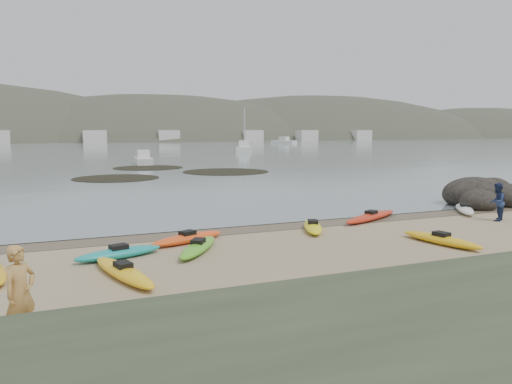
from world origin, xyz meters
name	(u,v)px	position (x,y,z in m)	size (l,w,h in m)	color
ground	(256,226)	(0.00, 0.00, 0.00)	(600.00, 600.00, 0.00)	tan
wet_sand	(259,227)	(0.00, -0.30, 0.00)	(60.00, 60.00, 0.00)	brown
water	(63,137)	(0.00, 300.00, 0.01)	(1200.00, 1200.00, 0.00)	slate
kayaks	(276,237)	(-0.48, -3.14, 0.17)	(23.07, 8.40, 0.34)	#5CBD25
person_west	(20,293)	(-8.93, -9.28, 0.98)	(0.71, 0.47, 1.95)	tan
person_east	(497,202)	(10.77, -3.15, 0.88)	(0.86, 0.67, 1.77)	navy
rock_cluster	(485,200)	(14.39, 0.85, 0.26)	(5.42, 4.01, 1.90)	black
kelp_mats	(171,172)	(2.75, 28.59, 0.03)	(18.89, 18.27, 0.04)	black
moored_boats	(140,148)	(8.50, 80.54, 0.55)	(94.61, 80.25, 1.19)	silver
far_hills	(169,176)	(39.38, 193.97, -15.93)	(550.00, 135.00, 80.00)	#384235
far_town	(97,137)	(6.00, 145.00, 2.00)	(199.00, 5.00, 4.00)	beige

